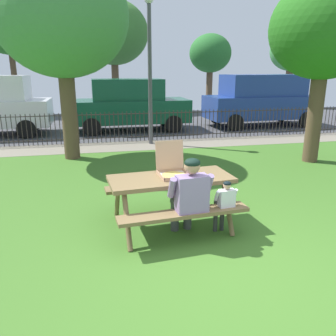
% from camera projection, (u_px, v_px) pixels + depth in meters
% --- Properties ---
extents(ground, '(28.00, 11.83, 0.02)m').
position_uv_depth(ground, '(191.00, 210.00, 5.78)').
color(ground, '#3E6D25').
extents(cobblestone_walkway, '(28.00, 1.40, 0.01)m').
position_uv_depth(cobblestone_walkway, '(146.00, 145.00, 10.67)').
color(cobblestone_walkway, gray).
extents(street_asphalt, '(28.00, 7.97, 0.01)m').
position_uv_depth(street_asphalt, '(130.00, 123.00, 15.07)').
color(street_asphalt, '#424247').
extents(picnic_table_foreground, '(1.92, 1.63, 0.79)m').
position_uv_depth(picnic_table_foreground, '(171.00, 188.00, 5.05)').
color(picnic_table_foreground, brown).
rests_on(picnic_table_foreground, ground).
extents(pizza_box_open, '(0.47, 0.51, 0.49)m').
position_uv_depth(pizza_box_open, '(173.00, 169.00, 5.07)').
color(pizza_box_open, tan).
rests_on(pizza_box_open, picnic_table_foreground).
extents(adult_at_table, '(0.63, 0.61, 1.19)m').
position_uv_depth(adult_at_table, '(189.00, 195.00, 4.60)').
color(adult_at_table, '#434343').
rests_on(adult_at_table, ground).
extents(child_at_table, '(0.33, 0.32, 0.83)m').
position_uv_depth(child_at_table, '(224.00, 202.00, 4.76)').
color(child_at_table, '#373737').
rests_on(child_at_table, ground).
extents(iron_fence_streetside, '(19.89, 0.03, 0.98)m').
position_uv_depth(iron_fence_streetside, '(142.00, 126.00, 11.19)').
color(iron_fence_streetside, '#2D2823').
rests_on(iron_fence_streetside, ground).
extents(lamp_post_walkway, '(0.28, 0.28, 4.37)m').
position_uv_depth(lamp_post_walkway, '(150.00, 57.00, 10.17)').
color(lamp_post_walkway, '#4C4C51').
rests_on(lamp_post_walkway, ground).
extents(tree_near_table, '(2.57, 2.57, 4.35)m').
position_uv_depth(tree_near_table, '(325.00, 31.00, 7.97)').
color(tree_near_table, brown).
rests_on(tree_near_table, ground).
extents(tree_midground_left, '(3.24, 3.24, 4.98)m').
position_uv_depth(tree_midground_left, '(61.00, 17.00, 8.18)').
color(tree_midground_left, brown).
rests_on(tree_midground_left, ground).
extents(parked_car_left, '(4.43, 1.97, 1.94)m').
position_uv_depth(parked_car_left, '(130.00, 104.00, 13.00)').
color(parked_car_left, '#114B32').
rests_on(parked_car_left, ground).
extents(parked_car_center, '(4.67, 2.10, 2.08)m').
position_uv_depth(parked_car_center, '(262.00, 99.00, 14.06)').
color(parked_car_center, navy).
rests_on(parked_car_center, ground).
extents(far_tree_midleft, '(3.61, 3.61, 6.25)m').
position_uv_depth(far_tree_midleft, '(8.00, 22.00, 17.48)').
color(far_tree_midleft, brown).
rests_on(far_tree_midleft, ground).
extents(far_tree_center, '(3.82, 3.82, 5.93)m').
position_uv_depth(far_tree_center, '(113.00, 33.00, 18.66)').
color(far_tree_center, brown).
rests_on(far_tree_center, ground).
extents(far_tree_midright, '(2.46, 2.46, 4.29)m').
position_uv_depth(far_tree_midright, '(210.00, 54.00, 20.08)').
color(far_tree_midright, brown).
rests_on(far_tree_midright, ground).
extents(far_tree_right, '(2.62, 2.62, 4.54)m').
position_uv_depth(far_tree_right, '(291.00, 52.00, 21.09)').
color(far_tree_right, brown).
rests_on(far_tree_right, ground).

